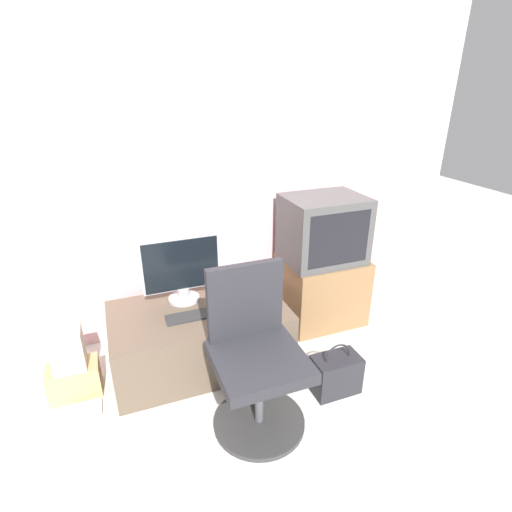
{
  "coord_description": "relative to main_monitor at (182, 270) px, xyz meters",
  "views": [
    {
      "loc": [
        -0.74,
        -1.54,
        1.88
      ],
      "look_at": [
        0.24,
        0.99,
        0.68
      ],
      "focal_mm": 28.0,
      "sensor_mm": 36.0,
      "label": 1
    }
  ],
  "objects": [
    {
      "name": "book",
      "position": [
        -0.72,
        -0.42,
        -0.65
      ],
      "size": [
        0.17,
        0.14,
        0.02
      ],
      "color": "beige",
      "rests_on": "ground_plane"
    },
    {
      "name": "desk",
      "position": [
        0.06,
        -0.17,
        -0.45
      ],
      "size": [
        1.2,
        0.7,
        0.43
      ],
      "color": "brown",
      "rests_on": "ground_plane"
    },
    {
      "name": "ground_plane",
      "position": [
        0.32,
        -0.98,
        -0.66
      ],
      "size": [
        12.0,
        12.0,
        0.0
      ],
      "primitive_type": "plane",
      "color": "beige"
    },
    {
      "name": "keyboard",
      "position": [
        0.0,
        -0.25,
        -0.23
      ],
      "size": [
        0.34,
        0.13,
        0.01
      ],
      "color": "#2D2D2D",
      "rests_on": "desk"
    },
    {
      "name": "side_stand",
      "position": [
        1.15,
        0.02,
        -0.38
      ],
      "size": [
        0.64,
        0.53,
        0.55
      ],
      "color": "olive",
      "rests_on": "ground_plane"
    },
    {
      "name": "main_monitor",
      "position": [
        0.0,
        0.0,
        0.0
      ],
      "size": [
        0.55,
        0.22,
        0.48
      ],
      "color": "#B2B2B7",
      "rests_on": "desk"
    },
    {
      "name": "crt_tv",
      "position": [
        1.12,
        0.0,
        0.15
      ],
      "size": [
        0.61,
        0.47,
        0.52
      ],
      "color": "#474747",
      "rests_on": "side_stand"
    },
    {
      "name": "cardboard_box_upper",
      "position": [
        -0.78,
        -0.21,
        -0.32
      ],
      "size": [
        0.19,
        0.19,
        0.26
      ],
      "color": "beige",
      "rests_on": "cardboard_box_lower"
    },
    {
      "name": "handbag",
      "position": [
        0.8,
        -0.8,
        -0.53
      ],
      "size": [
        0.31,
        0.18,
        0.36
      ],
      "color": "#232328",
      "rests_on": "ground_plane"
    },
    {
      "name": "wall_back",
      "position": [
        0.32,
        0.34,
        0.64
      ],
      "size": [
        4.4,
        0.05,
        2.6
      ],
      "color": "beige",
      "rests_on": "ground_plane"
    },
    {
      "name": "cardboard_box_lower",
      "position": [
        -0.78,
        -0.21,
        -0.55
      ],
      "size": [
        0.31,
        0.2,
        0.22
      ],
      "color": "tan",
      "rests_on": "ground_plane"
    },
    {
      "name": "office_chair",
      "position": [
        0.24,
        -0.82,
        -0.24
      ],
      "size": [
        0.54,
        0.54,
        0.95
      ],
      "color": "#333333",
      "rests_on": "ground_plane"
    },
    {
      "name": "mouse",
      "position": [
        0.25,
        -0.25,
        -0.22
      ],
      "size": [
        0.05,
        0.04,
        0.03
      ],
      "color": "silver",
      "rests_on": "desk"
    }
  ]
}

